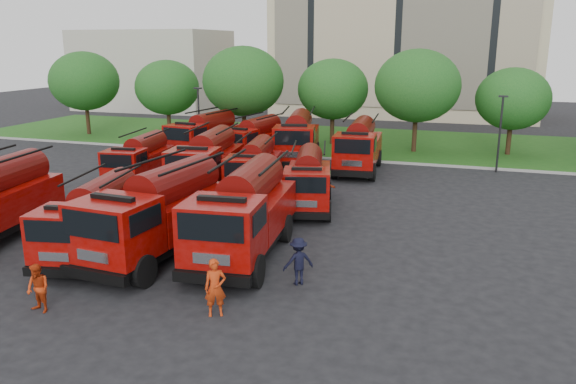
% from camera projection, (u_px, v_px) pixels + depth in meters
% --- Properties ---
extents(ground, '(140.00, 140.00, 0.00)m').
position_uv_depth(ground, '(228.00, 234.00, 25.46)').
color(ground, black).
rests_on(ground, ground).
extents(lawn, '(70.00, 16.00, 0.12)m').
position_uv_depth(lawn, '(348.00, 141.00, 49.34)').
color(lawn, '#164A13').
rests_on(lawn, ground).
extents(curb, '(70.00, 0.30, 0.14)m').
position_uv_depth(curb, '(325.00, 158.00, 41.89)').
color(curb, gray).
rests_on(curb, ground).
extents(apartment_building, '(30.00, 14.18, 25.00)m').
position_uv_depth(apartment_building, '(407.00, 7.00, 65.72)').
color(apartment_building, '#C2B690').
rests_on(apartment_building, ground).
extents(side_building, '(18.00, 12.00, 10.00)m').
position_uv_depth(side_building, '(154.00, 70.00, 73.59)').
color(side_building, '#ADA899').
rests_on(side_building, ground).
extents(tree_0, '(6.30, 6.30, 7.70)m').
position_uv_depth(tree_0, '(84.00, 81.00, 51.57)').
color(tree_0, '#382314').
rests_on(tree_0, ground).
extents(tree_1, '(5.71, 5.71, 6.98)m').
position_uv_depth(tree_1, '(167.00, 88.00, 50.22)').
color(tree_1, '#382314').
rests_on(tree_1, ground).
extents(tree_2, '(6.72, 6.72, 8.22)m').
position_uv_depth(tree_2, '(243.00, 81.00, 46.24)').
color(tree_2, '#382314').
rests_on(tree_2, ground).
extents(tree_3, '(5.88, 5.88, 7.19)m').
position_uv_depth(tree_3, '(333.00, 89.00, 46.62)').
color(tree_3, '#382314').
rests_on(tree_3, ground).
extents(tree_4, '(6.55, 6.55, 8.01)m').
position_uv_depth(tree_4, '(417.00, 86.00, 43.01)').
color(tree_4, '#382314').
rests_on(tree_4, ground).
extents(tree_5, '(5.46, 5.46, 6.68)m').
position_uv_depth(tree_5, '(513.00, 99.00, 42.06)').
color(tree_5, '#382314').
rests_on(tree_5, ground).
extents(lamp_post_0, '(0.60, 0.25, 5.11)m').
position_uv_depth(lamp_post_0, '(199.00, 116.00, 43.52)').
color(lamp_post_0, black).
rests_on(lamp_post_0, ground).
extents(lamp_post_1, '(0.60, 0.25, 5.11)m').
position_uv_depth(lamp_post_1, '(500.00, 129.00, 36.94)').
color(lamp_post_1, black).
rests_on(lamp_post_1, ground).
extents(fire_truck_1, '(3.50, 6.94, 3.02)m').
position_uv_depth(fire_truck_1, '(95.00, 218.00, 22.66)').
color(fire_truck_1, black).
rests_on(fire_truck_1, ground).
extents(fire_truck_2, '(3.36, 8.06, 3.59)m').
position_uv_depth(fire_truck_2, '(158.00, 213.00, 22.44)').
color(fire_truck_2, black).
rests_on(fire_truck_2, ground).
extents(fire_truck_3, '(3.53, 8.13, 3.59)m').
position_uv_depth(fire_truck_3, '(244.00, 213.00, 22.39)').
color(fire_truck_3, black).
rests_on(fire_truck_3, ground).
extents(fire_truck_4, '(3.05, 6.60, 2.90)m').
position_uv_depth(fire_truck_4, '(140.00, 159.00, 34.50)').
color(fire_truck_4, black).
rests_on(fire_truck_4, ground).
extents(fire_truck_5, '(3.63, 7.80, 3.42)m').
position_uv_depth(fire_truck_5, '(207.00, 161.00, 32.64)').
color(fire_truck_5, black).
rests_on(fire_truck_5, ground).
extents(fire_truck_6, '(3.31, 6.79, 2.96)m').
position_uv_depth(fire_truck_6, '(255.00, 167.00, 32.23)').
color(fire_truck_6, black).
rests_on(fire_truck_6, ground).
extents(fire_truck_7, '(3.72, 6.86, 2.97)m').
position_uv_depth(fire_truck_7, '(308.00, 180.00, 29.16)').
color(fire_truck_7, black).
rests_on(fire_truck_7, ground).
extents(fire_truck_8, '(3.39, 7.52, 3.31)m').
position_uv_depth(fire_truck_8, '(205.00, 135.00, 42.29)').
color(fire_truck_8, black).
rests_on(fire_truck_8, ground).
extents(fire_truck_9, '(3.23, 7.19, 3.16)m').
position_uv_depth(fire_truck_9, '(254.00, 140.00, 40.58)').
color(fire_truck_9, black).
rests_on(fire_truck_9, ground).
extents(fire_truck_10, '(4.27, 8.23, 3.57)m').
position_uv_depth(fire_truck_10, '(297.00, 138.00, 40.19)').
color(fire_truck_10, black).
rests_on(fire_truck_10, ground).
extents(fire_truck_11, '(3.21, 7.64, 3.39)m').
position_uv_depth(fire_truck_11, '(359.00, 146.00, 37.61)').
color(fire_truck_11, black).
rests_on(fire_truck_11, ground).
extents(firefighter_0, '(0.84, 0.77, 1.88)m').
position_uv_depth(firefighter_0, '(216.00, 315.00, 17.85)').
color(firefighter_0, '#B4300D').
rests_on(firefighter_0, ground).
extents(firefighter_1, '(0.86, 0.58, 1.62)m').
position_uv_depth(firefighter_1, '(41.00, 312.00, 18.06)').
color(firefighter_1, '#B4300D').
rests_on(firefighter_1, ground).
extents(firefighter_2, '(0.80, 1.01, 1.51)m').
position_uv_depth(firefighter_2, '(232.00, 277.00, 20.74)').
color(firefighter_2, '#B4300D').
rests_on(firefighter_2, ground).
extents(firefighter_3, '(1.25, 1.15, 1.75)m').
position_uv_depth(firefighter_3, '(298.00, 284.00, 20.15)').
color(firefighter_3, black).
rests_on(firefighter_3, ground).
extents(firefighter_4, '(1.04, 0.94, 1.79)m').
position_uv_depth(firefighter_4, '(106.00, 215.00, 28.27)').
color(firefighter_4, black).
rests_on(firefighter_4, ground).
extents(firefighter_5, '(1.81, 1.30, 1.79)m').
position_uv_depth(firefighter_5, '(320.00, 203.00, 30.43)').
color(firefighter_5, '#B4300D').
rests_on(firefighter_5, ground).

